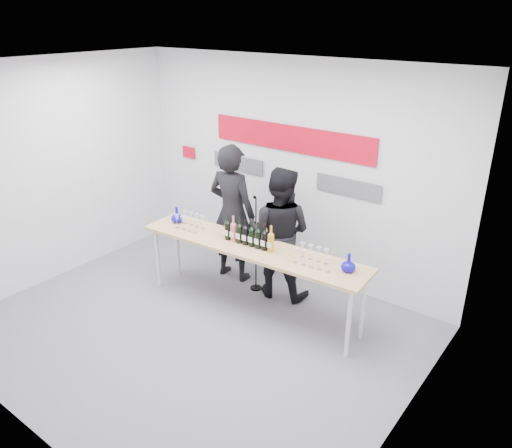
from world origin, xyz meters
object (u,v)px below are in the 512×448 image
(mic_stand, at_px, (256,262))
(presenter_left, at_px, (232,213))
(tasting_table, at_px, (251,251))
(presenter_right, at_px, (279,233))

(mic_stand, bearing_deg, presenter_left, -167.88)
(presenter_left, xyz_separation_m, mic_stand, (0.48, -0.10, -0.55))
(tasting_table, distance_m, presenter_left, 0.94)
(tasting_table, bearing_deg, presenter_right, 82.78)
(presenter_right, xyz_separation_m, mic_stand, (-0.30, -0.10, -0.46))
(tasting_table, height_order, mic_stand, mic_stand)
(tasting_table, relative_size, presenter_left, 1.57)
(presenter_right, bearing_deg, tasting_table, 72.58)
(presenter_left, bearing_deg, tasting_table, 138.84)
(tasting_table, relative_size, mic_stand, 2.22)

